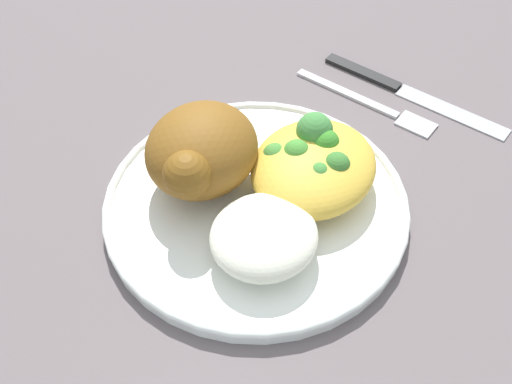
# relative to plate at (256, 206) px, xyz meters

# --- Properties ---
(ground_plane) EXTENTS (2.00, 2.00, 0.00)m
(ground_plane) POSITION_rel_plate_xyz_m (0.00, 0.00, -0.01)
(ground_plane) COLOR #625759
(plate) EXTENTS (0.25, 0.25, 0.01)m
(plate) POSITION_rel_plate_xyz_m (0.00, 0.00, 0.00)
(plate) COLOR white
(plate) RESTS_ON ground_plane
(roasted_chicken) EXTENTS (0.11, 0.09, 0.06)m
(roasted_chicken) POSITION_rel_plate_xyz_m (0.00, -0.05, 0.04)
(roasted_chicken) COLOR brown
(roasted_chicken) RESTS_ON plate
(rice_pile) EXTENTS (0.08, 0.08, 0.03)m
(rice_pile) POSITION_rel_plate_xyz_m (0.04, 0.03, 0.02)
(rice_pile) COLOR white
(rice_pile) RESTS_ON plate
(mac_cheese_with_broccoli) EXTENTS (0.11, 0.10, 0.05)m
(mac_cheese_with_broccoli) POSITION_rel_plate_xyz_m (-0.04, 0.03, 0.03)
(mac_cheese_with_broccoli) COLOR gold
(mac_cheese_with_broccoli) RESTS_ON plate
(fork) EXTENTS (0.03, 0.14, 0.01)m
(fork) POSITION_rel_plate_xyz_m (-0.17, 0.03, -0.00)
(fork) COLOR silver
(fork) RESTS_ON ground_plane
(knife) EXTENTS (0.03, 0.19, 0.01)m
(knife) POSITION_rel_plate_xyz_m (-0.20, 0.04, -0.00)
(knife) COLOR black
(knife) RESTS_ON ground_plane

